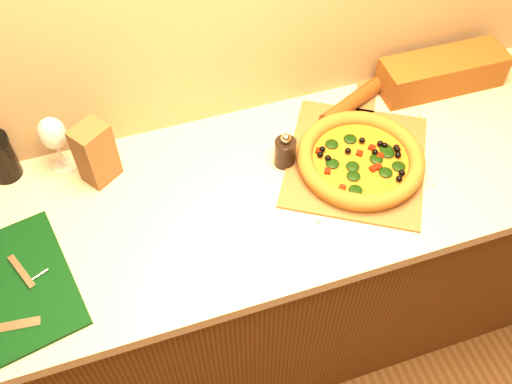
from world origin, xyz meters
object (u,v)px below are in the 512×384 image
object	(u,v)px
pepper_grinder	(285,152)
pizza_peel	(357,156)
rolling_pin	(352,102)
wine_glass	(53,135)
pizza	(360,159)
cutting_board	(14,288)

from	to	relation	value
pepper_grinder	pizza_peel	bearing A→B (deg)	-12.79
pepper_grinder	rolling_pin	size ratio (longest dim) A/B	0.34
pizza_peel	wine_glass	xyz separation A→B (m)	(-0.83, 0.24, 0.13)
pizza_peel	wine_glass	bearing A→B (deg)	-165.09
pizza	pizza_peel	bearing A→B (deg)	75.59
pizza	cutting_board	distance (m)	0.99
pizza_peel	cutting_board	xyz separation A→B (m)	(-1.00, -0.13, 0.00)
rolling_pin	cutting_board	bearing A→B (deg)	-162.85
cutting_board	wine_glass	distance (m)	0.43
pizza_peel	cutting_board	bearing A→B (deg)	-141.55
pizza_peel	pizza	bearing A→B (deg)	-73.58
pizza_peel	pizza	xyz separation A→B (m)	(-0.01, -0.04, 0.03)
pizza	pepper_grinder	bearing A→B (deg)	157.63
rolling_pin	pizza	bearing A→B (deg)	-109.27
rolling_pin	wine_glass	world-z (taller)	wine_glass
pizza_peel	pepper_grinder	xyz separation A→B (m)	(-0.21, 0.05, 0.04)
pepper_grinder	rolling_pin	xyz separation A→B (m)	(0.28, 0.15, -0.02)
pepper_grinder	wine_glass	world-z (taller)	wine_glass
cutting_board	rolling_pin	distance (m)	1.12
cutting_board	wine_glass	xyz separation A→B (m)	(0.17, 0.37, 0.13)
cutting_board	rolling_pin	world-z (taller)	rolling_pin
rolling_pin	pizza_peel	bearing A→B (deg)	-110.11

